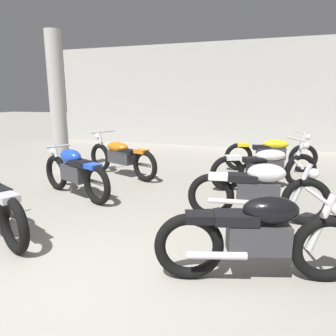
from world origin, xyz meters
The scene contains 9 objects.
ground_plane centered at (0.00, 0.00, 0.00)m, with size 60.00×60.00×0.00m, color gray.
back_wall centered at (0.00, 9.19, 1.80)m, with size 13.12×0.24×3.60m, color #B2B2AD.
support_pillar centered at (-3.11, 4.06, 1.60)m, with size 0.36×0.36×3.20m, color #B2B2AD.
motorcycle_left_row_1 centered at (-1.61, 2.46, 0.46)m, with size 1.85×0.88×0.88m.
motorcycle_left_row_2 centered at (-1.53, 4.08, 0.45)m, with size 2.06×1.00×0.97m.
motorcycle_right_row_0 centered at (1.62, 0.77, 0.46)m, with size 1.92×0.74×0.88m.
motorcycle_right_row_1 centered at (1.53, 2.29, 0.46)m, with size 1.97×0.56×0.88m.
motorcycle_right_row_2 centered at (1.57, 4.05, 0.45)m, with size 1.98×1.14×0.97m.
motorcycle_right_row_3 centered at (1.65, 5.64, 0.45)m, with size 2.14×0.80×0.97m.
Camera 1 is at (1.69, -2.11, 1.73)m, focal length 33.52 mm.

